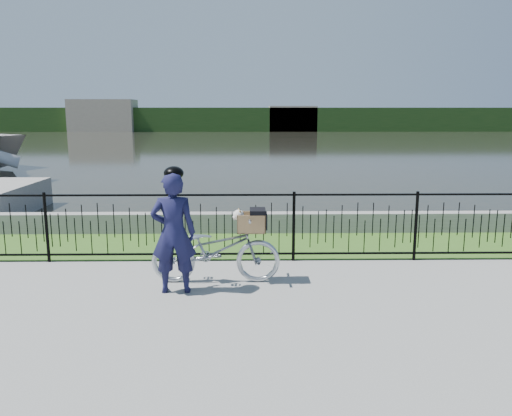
{
  "coord_description": "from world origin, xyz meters",
  "views": [
    {
      "loc": [
        0.26,
        -6.3,
        2.4
      ],
      "look_at": [
        0.38,
        1.0,
        1.0
      ],
      "focal_mm": 35.0,
      "sensor_mm": 36.0,
      "label": 1
    }
  ],
  "objects": [
    {
      "name": "ground",
      "position": [
        0.0,
        0.0,
        0.0
      ],
      "size": [
        120.0,
        120.0,
        0.0
      ],
      "primitive_type": "plane",
      "color": "gray",
      "rests_on": "ground"
    },
    {
      "name": "grass_strip",
      "position": [
        0.0,
        2.6,
        0.0
      ],
      "size": [
        60.0,
        2.0,
        0.01
      ],
      "primitive_type": "cube",
      "color": "#365E1D",
      "rests_on": "ground"
    },
    {
      "name": "water",
      "position": [
        0.0,
        33.0,
        0.0
      ],
      "size": [
        120.0,
        120.0,
        0.0
      ],
      "primitive_type": "plane",
      "color": "black",
      "rests_on": "ground"
    },
    {
      "name": "quay_wall",
      "position": [
        0.0,
        3.6,
        0.2
      ],
      "size": [
        60.0,
        0.3,
        0.4
      ],
      "primitive_type": "cube",
      "color": "gray",
      "rests_on": "ground"
    },
    {
      "name": "fence",
      "position": [
        0.0,
        1.6,
        0.58
      ],
      "size": [
        14.0,
        0.06,
        1.15
      ],
      "primitive_type": null,
      "color": "black",
      "rests_on": "ground"
    },
    {
      "name": "far_treeline",
      "position": [
        0.0,
        60.0,
        1.5
      ],
      "size": [
        120.0,
        6.0,
        3.0
      ],
      "primitive_type": "cube",
      "color": "#224018",
      "rests_on": "ground"
    },
    {
      "name": "far_building_left",
      "position": [
        -18.0,
        58.0,
        2.0
      ],
      "size": [
        8.0,
        4.0,
        4.0
      ],
      "primitive_type": "cube",
      "color": "gray",
      "rests_on": "ground"
    },
    {
      "name": "far_building_right",
      "position": [
        6.0,
        58.5,
        1.6
      ],
      "size": [
        6.0,
        3.0,
        3.2
      ],
      "primitive_type": "cube",
      "color": "gray",
      "rests_on": "ground"
    },
    {
      "name": "bicycle_rig",
      "position": [
        -0.19,
        0.58,
        0.49
      ],
      "size": [
        1.83,
        0.64,
        1.08
      ],
      "color": "#ABB1B8",
      "rests_on": "ground"
    },
    {
      "name": "cyclist",
      "position": [
        -0.74,
        0.18,
        0.85
      ],
      "size": [
        0.62,
        0.42,
        1.71
      ],
      "color": "#141438",
      "rests_on": "ground"
    }
  ]
}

